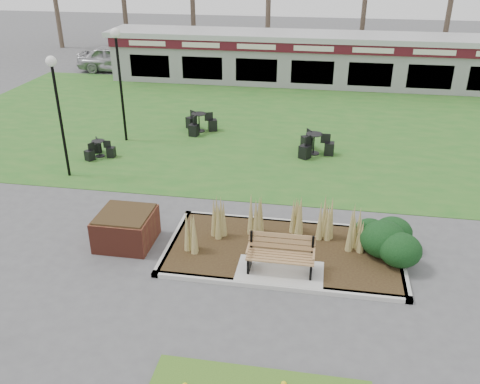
% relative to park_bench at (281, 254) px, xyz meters
% --- Properties ---
extents(ground, '(100.00, 100.00, 0.00)m').
position_rel_park_bench_xyz_m(ground, '(0.00, -0.25, -0.59)').
color(ground, '#515154').
rests_on(ground, ground).
extents(lawn, '(34.00, 16.00, 0.02)m').
position_rel_park_bench_xyz_m(lawn, '(0.00, 11.75, -0.58)').
color(lawn, '#266820').
rests_on(lawn, ground).
extents(planting_bed, '(6.75, 3.40, 1.27)m').
position_rel_park_bench_xyz_m(planting_bed, '(1.27, 1.10, -0.22)').
color(planting_bed, black).
rests_on(planting_bed, ground).
extents(park_bench, '(1.70, 0.66, 0.93)m').
position_rel_park_bench_xyz_m(park_bench, '(0.00, 0.00, 0.00)').
color(park_bench, '#9E7947').
rests_on(park_bench, ground).
extents(brick_planter, '(1.50, 1.50, 0.95)m').
position_rel_park_bench_xyz_m(brick_planter, '(-4.40, 0.75, -0.11)').
color(brick_planter, maroon).
rests_on(brick_planter, ground).
extents(food_pavilion, '(24.60, 3.40, 2.90)m').
position_rel_park_bench_xyz_m(food_pavilion, '(0.00, 19.71, 0.89)').
color(food_pavilion, '#969699').
rests_on(food_pavilion, ground).
extents(lamp_post_mid_left, '(0.36, 0.36, 4.30)m').
position_rel_park_bench_xyz_m(lamp_post_mid_left, '(-8.14, 4.75, 2.55)').
color(lamp_post_mid_left, black).
rests_on(lamp_post_mid_left, ground).
extents(lamp_post_far_left, '(0.39, 0.39, 4.65)m').
position_rel_park_bench_xyz_m(lamp_post_far_left, '(-7.44, 8.57, 2.80)').
color(lamp_post_far_left, black).
rests_on(lamp_post_far_left, ground).
extents(bistro_set_a, '(1.10, 1.23, 0.65)m').
position_rel_park_bench_xyz_m(bistro_set_a, '(-7.80, 6.65, -0.35)').
color(bistro_set_a, black).
rests_on(bistro_set_a, ground).
extents(bistro_set_b, '(1.53, 1.45, 0.83)m').
position_rel_park_bench_xyz_m(bistro_set_b, '(-4.62, 10.18, -0.29)').
color(bistro_set_b, black).
rests_on(bistro_set_b, ground).
extents(bistro_set_d, '(1.38, 1.58, 0.84)m').
position_rel_park_bench_xyz_m(bistro_set_d, '(0.51, 8.35, -0.29)').
color(bistro_set_d, black).
rests_on(bistro_set_d, ground).
extents(car_silver, '(4.90, 2.08, 1.65)m').
position_rel_park_bench_xyz_m(car_silver, '(-12.76, 20.75, 0.24)').
color(car_silver, '#A6A6AB').
rests_on(car_silver, ground).
extents(car_black, '(4.02, 1.97, 1.27)m').
position_rel_park_bench_xyz_m(car_black, '(-12.76, 26.75, 0.05)').
color(car_black, black).
rests_on(car_black, ground).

